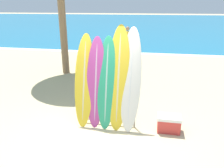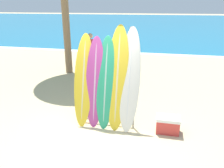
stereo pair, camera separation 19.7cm
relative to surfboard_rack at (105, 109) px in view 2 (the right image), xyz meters
The scene contains 13 objects.
ground_plane 0.78m from the surfboard_rack, 98.19° to the right, with size 160.00×160.00×0.00m, color #CCB789.
ocean_water 38.44m from the surfboard_rack, 90.13° to the left, with size 120.00×60.00×0.01m.
surfboard_rack is the anchor object (origin of this frame).
surfboard_slot_0 0.92m from the surfboard_rack, behind, with size 0.50×0.72×2.33m.
surfboard_slot_1 0.74m from the surfboard_rack, behind, with size 0.49×0.59×2.28m.
surfboard_slot_2 0.70m from the surfboard_rack, 86.68° to the left, with size 0.49×0.68×2.30m.
surfboard_slot_3 0.88m from the surfboard_rack, 17.42° to the left, with size 0.55×0.78×2.56m.
surfboard_slot_4 1.00m from the surfboard_rack, ahead, with size 0.51×0.86×2.51m.
person_near_water 5.25m from the surfboard_rack, 111.64° to the left, with size 0.30×0.24×1.76m.
person_mid_beach 8.14m from the surfboard_rack, 93.01° to the left, with size 0.31×0.27×1.80m.
person_far_left 5.35m from the surfboard_rack, 96.05° to the left, with size 0.29×0.28×1.70m.
person_far_right 2.83m from the surfboard_rack, 102.71° to the left, with size 0.28×0.25×1.61m.
cooler_box 1.61m from the surfboard_rack, ahead, with size 0.57×0.37×0.41m.
Camera 2 is at (1.35, -4.30, 2.99)m, focal length 35.00 mm.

